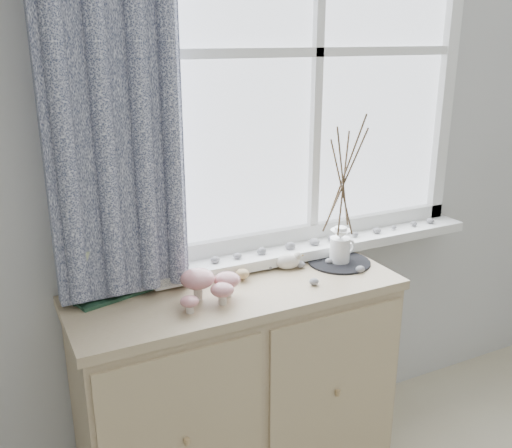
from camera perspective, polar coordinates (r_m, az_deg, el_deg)
name	(u,v)px	position (r m, az deg, el deg)	size (l,w,h in m)	color
sideboard	(239,390)	(2.26, -1.71, -16.30)	(1.20, 0.45, 0.85)	tan
botanical_book	(113,272)	(1.98, -14.08, -4.63)	(0.30, 0.13, 0.21)	#1E3E2A
toadstool_cluster	(209,283)	(1.94, -4.76, -5.94)	(0.24, 0.17, 0.11)	silver
wooden_eggs	(233,271)	(2.13, -2.28, -4.76)	(0.09, 0.11, 0.06)	tan
songbird_figurine	(288,261)	(2.21, 3.19, -3.68)	(0.13, 0.06, 0.07)	silver
crocheted_doily	(339,262)	(2.29, 8.32, -3.79)	(0.25, 0.25, 0.01)	black
twig_pitcher	(343,178)	(2.19, 8.73, 4.59)	(0.25, 0.25, 0.60)	white
sideboard_pebbles	(315,269)	(2.20, 5.88, -4.46)	(0.34, 0.23, 0.03)	gray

